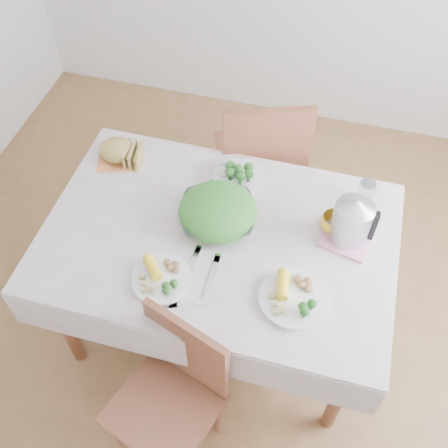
% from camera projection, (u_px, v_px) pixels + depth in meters
% --- Properties ---
extents(floor, '(3.60, 3.60, 0.00)m').
position_uv_depth(floor, '(219.00, 319.00, 2.83)').
color(floor, brown).
rests_on(floor, ground).
extents(dining_table, '(1.40, 0.90, 0.75)m').
position_uv_depth(dining_table, '(219.00, 283.00, 2.54)').
color(dining_table, brown).
rests_on(dining_table, floor).
extents(tablecloth, '(1.50, 1.00, 0.01)m').
position_uv_depth(tablecloth, '(218.00, 236.00, 2.24)').
color(tablecloth, beige).
rests_on(tablecloth, dining_table).
extents(chair_near, '(0.50, 0.50, 0.87)m').
position_uv_depth(chair_near, '(163.00, 405.00, 2.08)').
color(chair_near, brown).
rests_on(chair_near, floor).
extents(chair_far, '(0.59, 0.59, 1.01)m').
position_uv_depth(chair_far, '(258.00, 163.00, 2.92)').
color(chair_far, brown).
rests_on(chair_far, floor).
extents(salad_bowl, '(0.40, 0.40, 0.08)m').
position_uv_depth(salad_bowl, '(218.00, 215.00, 2.25)').
color(salad_bowl, white).
rests_on(salad_bowl, tablecloth).
extents(dinner_plate_left, '(0.31, 0.31, 0.02)m').
position_uv_depth(dinner_plate_left, '(162.00, 279.00, 2.08)').
color(dinner_plate_left, white).
rests_on(dinner_plate_left, tablecloth).
extents(dinner_plate_right, '(0.32, 0.32, 0.02)m').
position_uv_depth(dinner_plate_right, '(293.00, 299.00, 2.03)').
color(dinner_plate_right, white).
rests_on(dinner_plate_right, tablecloth).
extents(broccoli_plate, '(0.29, 0.29, 0.02)m').
position_uv_depth(broccoli_plate, '(238.00, 177.00, 2.43)').
color(broccoli_plate, beige).
rests_on(broccoli_plate, tablecloth).
extents(napkin, '(0.24, 0.24, 0.00)m').
position_uv_depth(napkin, '(118.00, 158.00, 2.52)').
color(napkin, '#D97E3F').
rests_on(napkin, tablecloth).
extents(bread_loaf, '(0.20, 0.20, 0.10)m').
position_uv_depth(bread_loaf, '(116.00, 149.00, 2.47)').
color(bread_loaf, olive).
rests_on(bread_loaf, napkin).
extents(fruit_bowl, '(0.14, 0.14, 0.04)m').
position_uv_depth(fruit_bowl, '(224.00, 175.00, 2.42)').
color(fruit_bowl, white).
rests_on(fruit_bowl, tablecloth).
extents(yellow_mug, '(0.15, 0.15, 0.09)m').
position_uv_depth(yellow_mug, '(333.00, 223.00, 2.22)').
color(yellow_mug, gold).
rests_on(yellow_mug, tablecloth).
extents(glass_tumbler, '(0.08, 0.08, 0.13)m').
position_uv_depth(glass_tumbler, '(365.00, 194.00, 2.29)').
color(glass_tumbler, white).
rests_on(glass_tumbler, tablecloth).
extents(pink_tray, '(0.24, 0.24, 0.02)m').
position_uv_depth(pink_tray, '(347.00, 237.00, 2.22)').
color(pink_tray, pink).
rests_on(pink_tray, tablecloth).
extents(electric_kettle, '(0.19, 0.19, 0.23)m').
position_uv_depth(electric_kettle, '(352.00, 220.00, 2.13)').
color(electric_kettle, '#B2B5BA').
rests_on(electric_kettle, pink_tray).
extents(fork_left, '(0.03, 0.20, 0.00)m').
position_uv_depth(fork_left, '(191.00, 266.00, 2.13)').
color(fork_left, silver).
rests_on(fork_left, tablecloth).
extents(fork_right, '(0.03, 0.21, 0.00)m').
position_uv_depth(fork_right, '(212.00, 277.00, 2.10)').
color(fork_right, silver).
rests_on(fork_right, tablecloth).
extents(knife, '(0.20, 0.10, 0.00)m').
position_uv_depth(knife, '(196.00, 302.00, 2.03)').
color(knife, silver).
rests_on(knife, tablecloth).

